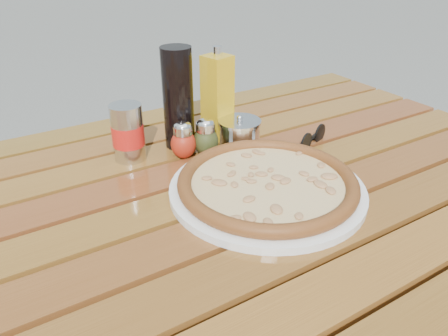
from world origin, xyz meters
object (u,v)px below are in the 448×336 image
pepper_shaker (183,141)px  plate (267,189)px  soda_can (128,133)px  sunglasses (312,138)px  olive_oil_cruet (217,97)px  dark_bottle (178,98)px  pizza (267,182)px  parmesan_tin (239,132)px  table (229,219)px  oregano_shaker (206,138)px

pepper_shaker → plate: bearing=-73.2°
soda_can → sunglasses: (0.37, -0.15, -0.04)m
soda_can → olive_oil_cruet: olive_oil_cruet is taller
pepper_shaker → dark_bottle: size_ratio=0.37×
olive_oil_cruet → pizza: bearing=-101.4°
dark_bottle → sunglasses: (0.25, -0.16, -0.09)m
pepper_shaker → parmesan_tin: (0.13, -0.01, -0.01)m
sunglasses → soda_can: bearing=138.1°
soda_can → pepper_shaker: bearing=-28.3°
parmesan_tin → table: bearing=-129.2°
pizza → sunglasses: bearing=28.3°
plate → parmesan_tin: parmesan_tin is taller
plate → olive_oil_cruet: size_ratio=1.71×
olive_oil_cruet → parmesan_tin: 0.10m
pepper_shaker → parmesan_tin: pepper_shaker is taller
dark_bottle → olive_oil_cruet: dark_bottle is taller
pizza → soda_can: (-0.16, 0.26, 0.04)m
sunglasses → parmesan_tin: bearing=128.3°
oregano_shaker → olive_oil_cruet: (0.07, 0.07, 0.06)m
table → plate: bearing=-50.5°
pizza → dark_bottle: size_ratio=1.77×
pizza → oregano_shaker: size_ratio=4.74×
soda_can → olive_oil_cruet: bearing=0.5°
olive_oil_cruet → soda_can: bearing=-179.5°
sunglasses → plate: bearing=-171.5°
table → olive_oil_cruet: size_ratio=6.67×
pepper_shaker → sunglasses: pepper_shaker is taller
soda_can → sunglasses: size_ratio=1.11×
table → sunglasses: 0.28m
table → soda_can: (-0.12, 0.21, 0.13)m
pepper_shaker → soda_can: soda_can is taller
dark_bottle → sunglasses: size_ratio=2.03×
pizza → parmesan_tin: bearing=70.5°
pizza → olive_oil_cruet: olive_oil_cruet is taller
plate → pizza: pizza is taller
olive_oil_cruet → parmesan_tin: size_ratio=1.96×
table → parmesan_tin: 0.21m
oregano_shaker → olive_oil_cruet: olive_oil_cruet is taller
soda_can → sunglasses: 0.41m
soda_can → olive_oil_cruet: 0.22m
dark_bottle → table: bearing=-90.9°
parmesan_tin → dark_bottle: bearing=148.6°
dark_bottle → parmesan_tin: bearing=-31.4°
pizza → pepper_shaker: size_ratio=4.74×
table → soda_can: 0.27m
soda_can → oregano_shaker: bearing=-23.8°
oregano_shaker → olive_oil_cruet: 0.11m
soda_can → dark_bottle: bearing=2.0°
olive_oil_cruet → plate: bearing=-101.4°
pizza → pepper_shaker: (-0.06, 0.21, 0.02)m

